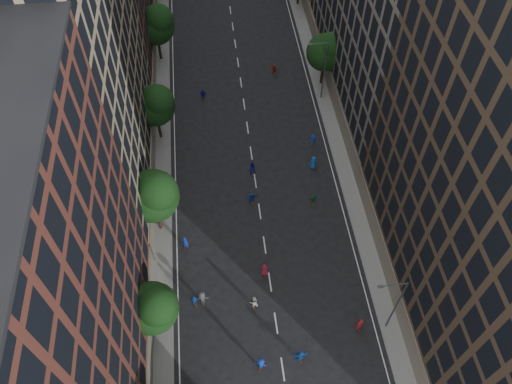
# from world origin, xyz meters

# --- Properties ---
(ground) EXTENTS (240.00, 240.00, 0.00)m
(ground) POSITION_xyz_m (0.00, 40.00, 0.00)
(ground) COLOR black
(ground) RESTS_ON ground
(sidewalk_left) EXTENTS (4.00, 105.00, 0.15)m
(sidewalk_left) POSITION_xyz_m (-12.00, 47.50, 0.07)
(sidewalk_left) COLOR slate
(sidewalk_left) RESTS_ON ground
(sidewalk_right) EXTENTS (4.00, 105.00, 0.15)m
(sidewalk_right) POSITION_xyz_m (12.00, 47.50, 0.07)
(sidewalk_right) COLOR slate
(sidewalk_right) RESTS_ON ground
(bldg_left_a) EXTENTS (14.00, 22.00, 30.00)m
(bldg_left_a) POSITION_xyz_m (-19.00, 11.00, 15.00)
(bldg_left_a) COLOR #5A2C22
(bldg_left_a) RESTS_ON ground
(bldg_left_b) EXTENTS (14.00, 26.00, 34.00)m
(bldg_left_b) POSITION_xyz_m (-19.00, 35.00, 17.00)
(bldg_left_b) COLOR #927F60
(bldg_left_b) RESTS_ON ground
(tree_left_1) EXTENTS (4.80, 4.80, 8.21)m
(tree_left_1) POSITION_xyz_m (-11.02, 13.86, 5.55)
(tree_left_1) COLOR black
(tree_left_1) RESTS_ON ground
(tree_left_2) EXTENTS (5.60, 5.60, 9.45)m
(tree_left_2) POSITION_xyz_m (-10.99, 25.83, 6.36)
(tree_left_2) COLOR black
(tree_left_2) RESTS_ON ground
(tree_left_3) EXTENTS (5.00, 5.00, 8.58)m
(tree_left_3) POSITION_xyz_m (-11.02, 39.85, 5.82)
(tree_left_3) COLOR black
(tree_left_3) RESTS_ON ground
(tree_left_4) EXTENTS (5.40, 5.40, 9.08)m
(tree_left_4) POSITION_xyz_m (-11.00, 55.84, 6.10)
(tree_left_4) COLOR black
(tree_left_4) RESTS_ON ground
(tree_right_a) EXTENTS (5.00, 5.00, 8.39)m
(tree_right_a) POSITION_xyz_m (11.38, 47.85, 5.63)
(tree_right_a) COLOR black
(tree_right_a) RESTS_ON ground
(streetlamp_near) EXTENTS (2.64, 0.22, 9.06)m
(streetlamp_near) POSITION_xyz_m (10.37, 12.00, 5.17)
(streetlamp_near) COLOR #595B60
(streetlamp_near) RESTS_ON ground
(streetlamp_far) EXTENTS (2.64, 0.22, 9.06)m
(streetlamp_far) POSITION_xyz_m (10.37, 45.00, 5.17)
(streetlamp_far) COLOR #595B60
(streetlamp_far) RESTS_ON ground
(skater_3) EXTENTS (1.30, 0.99, 1.78)m
(skater_3) POSITION_xyz_m (-1.99, 9.41, 0.89)
(skater_3) COLOR #1430A5
(skater_3) RESTS_ON ground
(skater_4) EXTENTS (0.99, 0.61, 1.57)m
(skater_4) POSITION_xyz_m (-7.78, 16.43, 0.79)
(skater_4) COLOR #164FB5
(skater_4) RESTS_ON ground
(skater_5) EXTENTS (1.61, 0.63, 1.70)m
(skater_5) POSITION_xyz_m (1.74, 9.74, 0.85)
(skater_5) COLOR #1652B3
(skater_5) RESTS_ON ground
(skater_6) EXTENTS (0.94, 0.67, 1.79)m
(skater_6) POSITION_xyz_m (-0.47, 18.99, 0.90)
(skater_6) COLOR #A81C32
(skater_6) RESTS_ON ground
(skater_7) EXTENTS (0.83, 0.68, 1.95)m
(skater_7) POSITION_xyz_m (7.86, 12.05, 0.97)
(skater_7) COLOR #AE1D21
(skater_7) RESTS_ON ground
(skater_8) EXTENTS (0.89, 0.72, 1.71)m
(skater_8) POSITION_xyz_m (-1.96, 15.55, 0.86)
(skater_8) COLOR beige
(skater_8) RESTS_ON ground
(skater_9) EXTENTS (1.22, 0.72, 1.88)m
(skater_9) POSITION_xyz_m (-6.99, 16.53, 0.94)
(skater_9) COLOR #444449
(skater_9) RESTS_ON ground
(skater_10) EXTENTS (0.99, 0.51, 1.61)m
(skater_10) POSITION_xyz_m (6.26, 27.43, 0.81)
(skater_10) COLOR #1F693A
(skater_10) RESTS_ON ground
(skater_11) EXTENTS (1.42, 0.57, 1.49)m
(skater_11) POSITION_xyz_m (-0.75, 28.43, 0.75)
(skater_11) COLOR #1438A5
(skater_11) RESTS_ON ground
(skater_12) EXTENTS (1.03, 0.80, 1.85)m
(skater_12) POSITION_xyz_m (7.20, 32.72, 0.93)
(skater_12) COLOR blue
(skater_12) RESTS_ON ground
(skater_13) EXTENTS (0.83, 0.69, 1.95)m
(skater_13) POSITION_xyz_m (-8.50, 23.14, 0.97)
(skater_13) COLOR #13289E
(skater_13) RESTS_ON ground
(skater_14) EXTENTS (0.99, 0.82, 1.86)m
(skater_14) POSITION_xyz_m (-0.28, 32.70, 0.93)
(skater_14) COLOR #13159D
(skater_14) RESTS_ON ground
(skater_15) EXTENTS (1.03, 0.64, 1.53)m
(skater_15) POSITION_xyz_m (7.92, 36.57, 0.77)
(skater_15) COLOR #1639B7
(skater_15) RESTS_ON ground
(skater_16) EXTENTS (1.03, 0.44, 1.75)m
(skater_16) POSITION_xyz_m (-5.43, 46.43, 0.87)
(skater_16) COLOR #121295
(skater_16) RESTS_ON ground
(skater_17) EXTENTS (1.43, 0.46, 1.54)m
(skater_17) POSITION_xyz_m (4.91, 50.71, 0.77)
(skater_17) COLOR #AA2D1C
(skater_17) RESTS_ON ground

